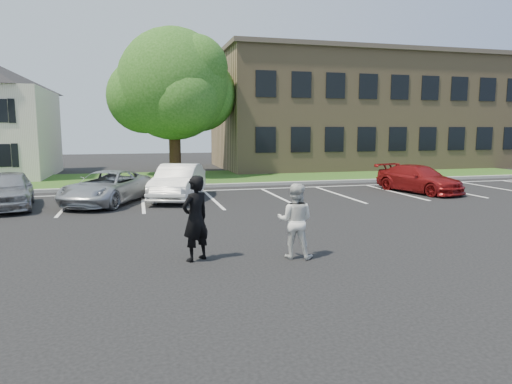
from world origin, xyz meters
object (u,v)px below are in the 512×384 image
(office_building, at_px, (363,112))
(car_silver_west, at_px, (8,190))
(tree, at_px, (175,87))
(car_silver_minivan, at_px, (107,188))
(car_red_compact, at_px, (419,179))
(man_black_suit, at_px, (195,218))
(man_white_shirt, at_px, (295,221))
(car_white_sedan, at_px, (178,182))

(office_building, xyz_separation_m, car_silver_west, (-21.55, -14.21, -3.47))
(tree, bearing_deg, car_silver_minivan, -109.58)
(office_building, height_order, car_red_compact, office_building)
(tree, distance_m, man_black_suit, 18.97)
(man_white_shirt, relative_size, car_silver_west, 0.42)
(man_black_suit, relative_size, car_silver_minivan, 0.42)
(man_black_suit, relative_size, car_silver_west, 0.47)
(tree, distance_m, car_white_sedan, 10.53)
(car_silver_west, bearing_deg, tree, 46.01)
(tree, height_order, car_white_sedan, tree)
(tree, relative_size, car_white_sedan, 2.02)
(tree, xyz_separation_m, car_red_compact, (10.07, -10.10, -4.73))
(office_building, height_order, car_silver_west, office_building)
(man_black_suit, xyz_separation_m, man_white_shirt, (2.18, -0.33, -0.10))
(man_black_suit, height_order, car_silver_minivan, man_black_suit)
(office_building, bearing_deg, car_silver_west, -146.61)
(office_building, relative_size, car_silver_minivan, 4.92)
(office_building, distance_m, man_white_shirt, 26.84)
(tree, relative_size, car_red_compact, 2.08)
(tree, distance_m, car_red_compact, 15.02)
(office_building, distance_m, car_red_compact, 15.38)
(office_building, xyz_separation_m, car_red_compact, (-4.55, -14.25, -3.54))
(man_white_shirt, xyz_separation_m, car_red_compact, (9.04, 8.65, -0.23))
(tree, xyz_separation_m, car_white_sedan, (-0.73, -9.42, -4.63))
(car_silver_minivan, bearing_deg, car_white_sedan, 34.31)
(man_black_suit, bearing_deg, tree, -126.32)
(car_red_compact, bearing_deg, man_white_shirt, -151.59)
(car_silver_west, xyz_separation_m, car_white_sedan, (6.19, 0.63, 0.03))
(car_silver_minivan, height_order, car_red_compact, car_silver_minivan)
(man_white_shirt, bearing_deg, tree, -59.60)
(man_white_shirt, xyz_separation_m, car_silver_west, (-7.96, 8.70, -0.16))
(car_silver_west, relative_size, car_red_compact, 0.95)
(office_building, relative_size, man_white_shirt, 13.28)
(car_silver_minivan, relative_size, car_red_compact, 1.07)
(car_white_sedan, distance_m, car_red_compact, 10.83)
(car_silver_west, bearing_deg, office_building, 23.99)
(man_black_suit, height_order, man_white_shirt, man_black_suit)
(car_silver_minivan, bearing_deg, man_white_shirt, -37.66)
(car_silver_west, distance_m, car_red_compact, 17.00)
(office_building, bearing_deg, car_red_compact, -107.72)
(car_silver_minivan, distance_m, car_red_compact, 13.58)
(man_black_suit, xyz_separation_m, car_red_compact, (11.22, 8.32, -0.33))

